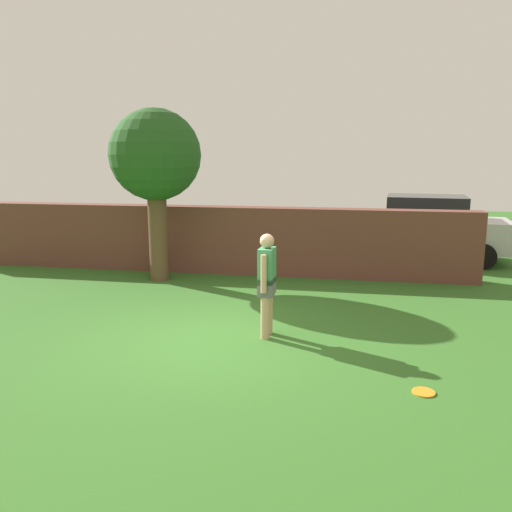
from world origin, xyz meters
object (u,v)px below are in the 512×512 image
(frisbee_orange, at_px, (424,392))
(tree, at_px, (155,158))
(car, at_px, (425,228))
(person, at_px, (267,280))

(frisbee_orange, bearing_deg, tree, 137.03)
(car, bearing_deg, tree, -145.39)
(tree, relative_size, frisbee_orange, 14.02)
(frisbee_orange, bearing_deg, car, 82.79)
(car, bearing_deg, frisbee_orange, -91.67)
(tree, bearing_deg, person, -46.93)
(person, distance_m, car, 7.37)
(person, bearing_deg, car, 157.36)
(person, xyz_separation_m, car, (3.20, 6.64, -0.04))
(tree, distance_m, car, 7.32)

